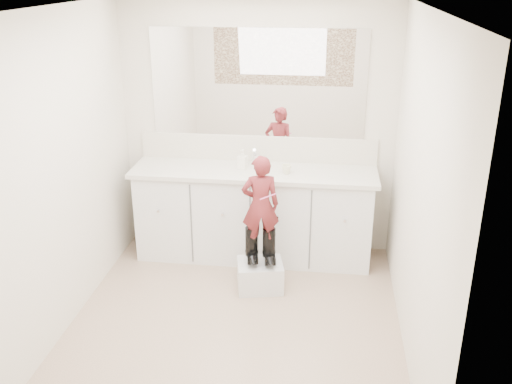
# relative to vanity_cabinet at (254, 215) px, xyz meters

# --- Properties ---
(floor) EXTENTS (3.00, 3.00, 0.00)m
(floor) POSITION_rel_vanity_cabinet_xyz_m (0.00, -1.23, -0.42)
(floor) COLOR #806653
(floor) RESTS_ON ground
(ceiling) EXTENTS (3.00, 3.00, 0.00)m
(ceiling) POSITION_rel_vanity_cabinet_xyz_m (0.00, -1.23, 1.97)
(ceiling) COLOR white
(ceiling) RESTS_ON wall_back
(wall_back) EXTENTS (2.60, 0.00, 2.60)m
(wall_back) POSITION_rel_vanity_cabinet_xyz_m (0.00, 0.27, 0.77)
(wall_back) COLOR beige
(wall_back) RESTS_ON floor
(wall_front) EXTENTS (2.60, 0.00, 2.60)m
(wall_front) POSITION_rel_vanity_cabinet_xyz_m (0.00, -2.73, 0.77)
(wall_front) COLOR beige
(wall_front) RESTS_ON floor
(wall_left) EXTENTS (0.00, 3.00, 3.00)m
(wall_left) POSITION_rel_vanity_cabinet_xyz_m (-1.30, -1.23, 0.78)
(wall_left) COLOR beige
(wall_left) RESTS_ON floor
(wall_right) EXTENTS (0.00, 3.00, 3.00)m
(wall_right) POSITION_rel_vanity_cabinet_xyz_m (1.30, -1.23, 0.78)
(wall_right) COLOR beige
(wall_right) RESTS_ON floor
(vanity_cabinet) EXTENTS (2.20, 0.55, 0.85)m
(vanity_cabinet) POSITION_rel_vanity_cabinet_xyz_m (0.00, 0.00, 0.00)
(vanity_cabinet) COLOR silver
(vanity_cabinet) RESTS_ON floor
(countertop) EXTENTS (2.28, 0.58, 0.04)m
(countertop) POSITION_rel_vanity_cabinet_xyz_m (0.00, -0.01, 0.45)
(countertop) COLOR beige
(countertop) RESTS_ON vanity_cabinet
(backsplash) EXTENTS (2.28, 0.03, 0.25)m
(backsplash) POSITION_rel_vanity_cabinet_xyz_m (0.00, 0.26, 0.59)
(backsplash) COLOR beige
(backsplash) RESTS_ON countertop
(mirror) EXTENTS (2.00, 0.02, 1.00)m
(mirror) POSITION_rel_vanity_cabinet_xyz_m (0.00, 0.26, 1.22)
(mirror) COLOR white
(mirror) RESTS_ON wall_back
(dot_panel) EXTENTS (2.00, 0.01, 1.20)m
(dot_panel) POSITION_rel_vanity_cabinet_xyz_m (0.00, -2.71, 1.22)
(dot_panel) COLOR #472819
(dot_panel) RESTS_ON wall_front
(faucet) EXTENTS (0.08, 0.08, 0.10)m
(faucet) POSITION_rel_vanity_cabinet_xyz_m (0.00, 0.15, 0.52)
(faucet) COLOR silver
(faucet) RESTS_ON countertop
(cup) EXTENTS (0.10, 0.10, 0.08)m
(cup) POSITION_rel_vanity_cabinet_xyz_m (0.31, -0.08, 0.51)
(cup) COLOR beige
(cup) RESTS_ON countertop
(soap_bottle) EXTENTS (0.10, 0.10, 0.18)m
(soap_bottle) POSITION_rel_vanity_cabinet_xyz_m (-0.11, 0.02, 0.56)
(soap_bottle) COLOR white
(soap_bottle) RESTS_ON countertop
(step_stool) EXTENTS (0.45, 0.40, 0.25)m
(step_stool) POSITION_rel_vanity_cabinet_xyz_m (0.13, -0.61, -0.30)
(step_stool) COLOR silver
(step_stool) RESTS_ON floor
(boot_left) EXTENTS (0.16, 0.24, 0.32)m
(boot_left) POSITION_rel_vanity_cabinet_xyz_m (0.06, -0.59, -0.02)
(boot_left) COLOR black
(boot_left) RESTS_ON step_stool
(boot_right) EXTENTS (0.16, 0.24, 0.32)m
(boot_right) POSITION_rel_vanity_cabinet_xyz_m (0.21, -0.59, -0.02)
(boot_right) COLOR black
(boot_right) RESTS_ON step_stool
(toddler) EXTENTS (0.35, 0.27, 0.87)m
(toddler) POSITION_rel_vanity_cabinet_xyz_m (0.13, -0.59, 0.36)
(toddler) COLOR #AB343B
(toddler) RESTS_ON step_stool
(toothbrush) EXTENTS (0.14, 0.04, 0.06)m
(toothbrush) POSITION_rel_vanity_cabinet_xyz_m (0.20, -0.67, 0.47)
(toothbrush) COLOR #E25792
(toothbrush) RESTS_ON toddler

